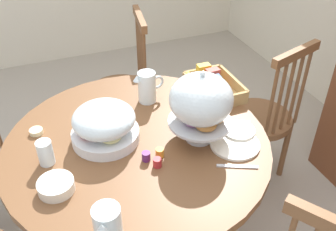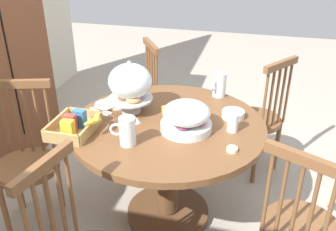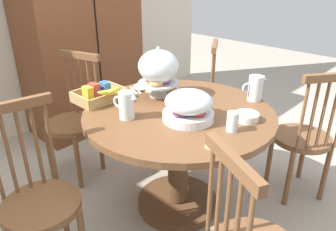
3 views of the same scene
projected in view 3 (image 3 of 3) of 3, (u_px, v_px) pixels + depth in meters
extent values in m
plane|color=#A89E8E|center=(168.00, 201.00, 2.37)|extent=(10.00, 10.00, 0.00)
cube|color=brown|center=(80.00, 34.00, 3.14)|extent=(1.10, 0.56, 1.90)
cube|color=black|center=(97.00, 28.00, 2.92)|extent=(0.01, 0.01, 1.52)
cylinder|color=brown|center=(179.00, 113.00, 2.03)|extent=(1.19, 1.19, 0.04)
cylinder|color=brown|center=(178.00, 159.00, 2.17)|extent=(0.14, 0.14, 0.63)
cylinder|color=brown|center=(178.00, 201.00, 2.32)|extent=(0.56, 0.56, 0.06)
cylinder|color=brown|center=(227.00, 219.00, 1.23)|extent=(0.02, 0.02, 0.48)
cylinder|color=brown|center=(218.00, 207.00, 1.29)|extent=(0.02, 0.02, 0.48)
cylinder|color=brown|center=(210.00, 197.00, 1.35)|extent=(0.02, 0.02, 0.48)
cube|color=brown|center=(232.00, 161.00, 1.12)|extent=(0.19, 0.34, 0.05)
cylinder|color=brown|center=(302.00, 138.00, 2.30)|extent=(0.40, 0.40, 0.04)
cylinder|color=brown|center=(303.00, 153.00, 2.54)|extent=(0.04, 0.04, 0.45)
cylinder|color=brown|center=(270.00, 157.00, 2.50)|extent=(0.04, 0.04, 0.45)
cylinder|color=brown|center=(325.00, 173.00, 2.30)|extent=(0.04, 0.04, 0.45)
cylinder|color=brown|center=(289.00, 178.00, 2.25)|extent=(0.04, 0.04, 0.45)
cylinder|color=brown|center=(332.00, 116.00, 2.07)|extent=(0.02, 0.02, 0.48)
cylinder|color=brown|center=(322.00, 117.00, 2.06)|extent=(0.02, 0.02, 0.48)
cylinder|color=brown|center=(312.00, 118.00, 2.04)|extent=(0.02, 0.02, 0.48)
cylinder|color=brown|center=(302.00, 119.00, 2.03)|extent=(0.02, 0.02, 0.48)
cube|color=brown|center=(331.00, 77.00, 1.95)|extent=(0.31, 0.24, 0.05)
cylinder|color=brown|center=(194.00, 100.00, 2.94)|extent=(0.40, 0.40, 0.04)
cylinder|color=brown|center=(180.00, 115.00, 3.18)|extent=(0.04, 0.04, 0.45)
cylinder|color=brown|center=(176.00, 128.00, 2.93)|extent=(0.04, 0.04, 0.45)
cylinder|color=brown|center=(209.00, 117.00, 3.14)|extent=(0.04, 0.04, 0.45)
cylinder|color=brown|center=(207.00, 131.00, 2.89)|extent=(0.04, 0.04, 0.45)
cylinder|color=brown|center=(214.00, 71.00, 2.94)|extent=(0.02, 0.02, 0.48)
cylinder|color=brown|center=(213.00, 73.00, 2.87)|extent=(0.02, 0.02, 0.48)
cylinder|color=brown|center=(213.00, 76.00, 2.81)|extent=(0.02, 0.02, 0.48)
cylinder|color=brown|center=(212.00, 78.00, 2.75)|extent=(0.02, 0.02, 0.48)
cylinder|color=brown|center=(212.00, 81.00, 2.69)|extent=(0.02, 0.02, 0.48)
cube|color=brown|center=(215.00, 46.00, 2.70)|extent=(0.32, 0.23, 0.05)
cylinder|color=brown|center=(73.00, 124.00, 2.50)|extent=(0.40, 0.40, 0.04)
cylinder|color=brown|center=(50.00, 154.00, 2.54)|extent=(0.04, 0.04, 0.45)
cylinder|color=brown|center=(78.00, 162.00, 2.42)|extent=(0.04, 0.04, 0.45)
cylinder|color=brown|center=(74.00, 138.00, 2.76)|extent=(0.04, 0.04, 0.45)
cylinder|color=brown|center=(101.00, 145.00, 2.65)|extent=(0.04, 0.04, 0.45)
cylinder|color=brown|center=(69.00, 86.00, 2.58)|extent=(0.02, 0.02, 0.48)
cylinder|color=brown|center=(76.00, 87.00, 2.56)|extent=(0.02, 0.02, 0.48)
cylinder|color=brown|center=(83.00, 88.00, 2.53)|extent=(0.02, 0.02, 0.48)
cylinder|color=brown|center=(90.00, 90.00, 2.50)|extent=(0.02, 0.02, 0.48)
cylinder|color=brown|center=(97.00, 91.00, 2.47)|extent=(0.02, 0.02, 0.48)
cube|color=brown|center=(79.00, 55.00, 2.42)|extent=(0.14, 0.35, 0.05)
cylinder|color=brown|center=(41.00, 206.00, 1.66)|extent=(0.40, 0.40, 0.04)
cylinder|color=brown|center=(64.00, 213.00, 1.93)|extent=(0.04, 0.04, 0.45)
cylinder|color=brown|center=(9.00, 156.00, 1.63)|extent=(0.02, 0.02, 0.48)
cylinder|color=brown|center=(24.00, 152.00, 1.67)|extent=(0.02, 0.02, 0.48)
cylinder|color=brown|center=(38.00, 148.00, 1.71)|extent=(0.02, 0.02, 0.48)
cylinder|color=brown|center=(51.00, 144.00, 1.75)|extent=(0.02, 0.02, 0.48)
cube|color=brown|center=(14.00, 106.00, 1.56)|extent=(0.36, 0.10, 0.05)
cylinder|color=silver|center=(159.00, 95.00, 2.24)|extent=(0.12, 0.12, 0.02)
cylinder|color=silver|center=(159.00, 90.00, 2.22)|extent=(0.03, 0.03, 0.09)
cylinder|color=silver|center=(159.00, 83.00, 2.20)|extent=(0.28, 0.28, 0.01)
torus|color=#B27033|center=(164.00, 78.00, 2.23)|extent=(0.10, 0.10, 0.03)
torus|color=#D19347|center=(155.00, 77.00, 2.24)|extent=(0.10, 0.10, 0.03)
torus|color=#935628|center=(153.00, 80.00, 2.19)|extent=(0.10, 0.10, 0.03)
torus|color=tan|center=(156.00, 83.00, 2.13)|extent=(0.10, 0.10, 0.03)
torus|color=#994C84|center=(163.00, 80.00, 2.18)|extent=(0.10, 0.10, 0.03)
ellipsoid|color=silver|center=(158.00, 66.00, 2.15)|extent=(0.27, 0.27, 0.22)
sphere|color=silver|center=(158.00, 48.00, 2.10)|extent=(0.02, 0.02, 0.02)
cylinder|color=silver|center=(188.00, 116.00, 1.89)|extent=(0.30, 0.30, 0.05)
ellipsoid|color=beige|center=(195.00, 106.00, 1.93)|extent=(0.09, 0.09, 0.03)
ellipsoid|color=#8CBF59|center=(179.00, 107.00, 1.91)|extent=(0.09, 0.09, 0.03)
ellipsoid|color=#6B2D4C|center=(180.00, 113.00, 1.83)|extent=(0.09, 0.09, 0.03)
ellipsoid|color=#CC3D33|center=(198.00, 113.00, 1.84)|extent=(0.09, 0.09, 0.03)
ellipsoid|color=silver|center=(189.00, 101.00, 1.86)|extent=(0.28, 0.28, 0.13)
cylinder|color=silver|center=(255.00, 88.00, 2.14)|extent=(0.09, 0.09, 0.17)
cylinder|color=orange|center=(255.00, 92.00, 2.15)|extent=(0.08, 0.08, 0.11)
cone|color=silver|center=(264.00, 77.00, 2.13)|extent=(0.05, 0.05, 0.03)
torus|color=silver|center=(247.00, 88.00, 2.12)|extent=(0.07, 0.05, 0.07)
cylinder|color=silver|center=(126.00, 105.00, 1.89)|extent=(0.09, 0.09, 0.16)
cylinder|color=white|center=(127.00, 109.00, 1.90)|extent=(0.08, 0.08, 0.11)
cone|color=silver|center=(134.00, 96.00, 1.83)|extent=(0.04, 0.04, 0.03)
torus|color=silver|center=(118.00, 102.00, 1.92)|extent=(0.03, 0.08, 0.07)
cube|color=tan|center=(100.00, 99.00, 2.18)|extent=(0.30, 0.22, 0.01)
cube|color=tan|center=(109.00, 99.00, 2.10)|extent=(0.30, 0.02, 0.07)
cube|color=tan|center=(90.00, 91.00, 2.24)|extent=(0.30, 0.02, 0.07)
cube|color=tan|center=(80.00, 101.00, 2.07)|extent=(0.02, 0.22, 0.07)
cube|color=tan|center=(117.00, 89.00, 2.27)|extent=(0.02, 0.22, 0.07)
cube|color=gold|center=(88.00, 95.00, 2.08)|extent=(0.05, 0.07, 0.11)
cube|color=#B23D33|center=(94.00, 92.00, 2.13)|extent=(0.05, 0.07, 0.11)
cube|color=#336BAD|center=(106.00, 90.00, 2.16)|extent=(0.05, 0.07, 0.11)
ellipsoid|color=yellow|center=(108.00, 93.00, 2.04)|extent=(0.14, 0.08, 0.05)
ellipsoid|color=yellow|center=(112.00, 91.00, 2.06)|extent=(0.13, 0.03, 0.05)
ellipsoid|color=yellow|center=(115.00, 90.00, 2.08)|extent=(0.14, 0.08, 0.05)
cylinder|color=white|center=(156.00, 87.00, 2.38)|extent=(0.22, 0.22, 0.01)
cylinder|color=white|center=(144.00, 86.00, 2.37)|extent=(0.15, 0.15, 0.01)
cylinder|color=white|center=(247.00, 117.00, 1.89)|extent=(0.14, 0.14, 0.04)
cylinder|color=silver|center=(233.00, 122.00, 1.75)|extent=(0.06, 0.06, 0.11)
cylinder|color=beige|center=(211.00, 145.00, 1.62)|extent=(0.06, 0.06, 0.02)
cylinder|color=#B7282D|center=(195.00, 98.00, 2.15)|extent=(0.04, 0.04, 0.04)
cylinder|color=orange|center=(186.00, 99.00, 2.14)|extent=(0.04, 0.04, 0.04)
cylinder|color=#5B2366|center=(193.00, 102.00, 2.10)|extent=(0.04, 0.04, 0.04)
cube|color=silver|center=(138.00, 90.00, 2.34)|extent=(0.09, 0.16, 0.01)
cube|color=silver|center=(134.00, 91.00, 2.33)|extent=(0.09, 0.16, 0.01)
cube|color=silver|center=(174.00, 85.00, 2.43)|extent=(0.09, 0.16, 0.01)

